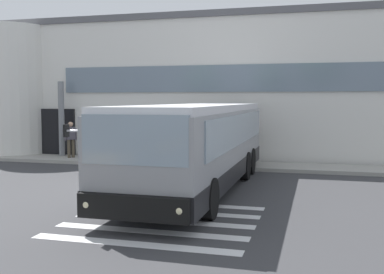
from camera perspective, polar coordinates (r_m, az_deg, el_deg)
ground_plane at (r=15.53m, az=-5.72°, el=-5.99°), size 80.00×90.00×0.02m
bay_paint_stripes at (r=11.01m, az=-3.70°, el=-10.35°), size 4.40×3.96×0.01m
terminal_building at (r=26.60m, az=1.76°, el=5.87°), size 22.58×13.80×6.84m
boarding_curb at (r=20.02m, az=-0.84°, el=-3.32°), size 24.78×2.00×0.15m
entry_support_column at (r=22.96m, az=-15.92°, el=2.19°), size 0.28×0.28×3.57m
bus_main_foreground at (r=14.54m, az=0.77°, el=-1.34°), size 3.08×10.86×2.70m
passenger_near_column at (r=22.12m, az=-14.84°, el=-0.09°), size 0.41×0.47×1.68m
passenger_by_doorway at (r=21.73m, az=-12.07°, el=-0.12°), size 0.47×0.42×1.68m
passenger_at_curb_edge at (r=21.17m, az=-11.63°, el=-0.24°), size 0.56×0.34×1.68m
safety_bollard_yellow at (r=18.69m, az=-0.35°, el=-2.73°), size 0.18×0.18×0.90m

